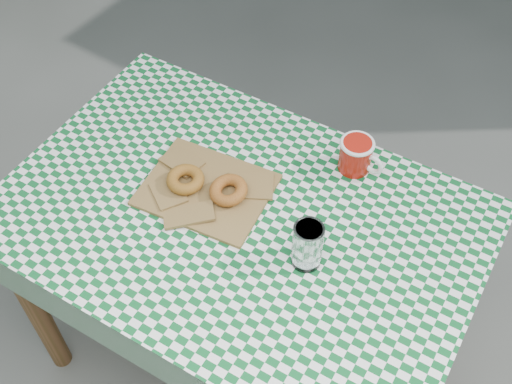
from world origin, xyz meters
TOP-DOWN VIEW (x-y plane):
  - ground at (0.00, 0.00)m, footprint 60.00×60.00m
  - table at (-0.15, -0.17)m, footprint 1.17×0.82m
  - tablecloth at (-0.15, -0.17)m, footprint 1.20×0.84m
  - paper_bag at (-0.27, -0.14)m, footprint 0.34×0.29m
  - bagel_front at (-0.31, -0.16)m, footprint 0.13×0.13m
  - bagel_back at (-0.21, -0.13)m, footprint 0.13×0.13m
  - coffee_mug at (-0.00, 0.13)m, footprint 0.17×0.17m
  - drinking_glass at (0.05, -0.18)m, footprint 0.08×0.08m

SIDE VIEW (x-z plane):
  - ground at x=0.00m, z-range 0.00..0.00m
  - table at x=-0.15m, z-range 0.00..0.75m
  - tablecloth at x=-0.15m, z-range 0.75..0.76m
  - paper_bag at x=-0.27m, z-range 0.76..0.77m
  - bagel_front at x=-0.31m, z-range 0.77..0.80m
  - bagel_back at x=-0.21m, z-range 0.77..0.80m
  - coffee_mug at x=0.00m, z-range 0.76..0.85m
  - drinking_glass at x=0.05m, z-range 0.76..0.88m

